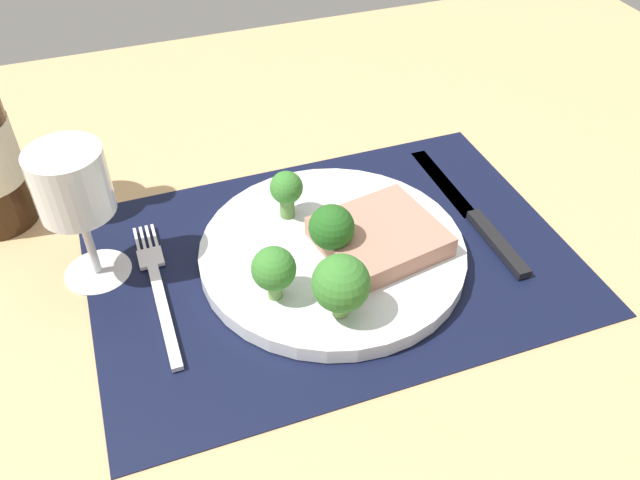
{
  "coord_description": "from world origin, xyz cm",
  "views": [
    {
      "loc": [
        -17.11,
        -43.92,
        44.6
      ],
      "look_at": [
        -0.84,
        1.24,
        1.9
      ],
      "focal_mm": 36.9,
      "sensor_mm": 36.0,
      "label": 1
    }
  ],
  "objects_px": {
    "fork": "(158,288)",
    "wine_glass": "(73,191)",
    "plate": "(332,252)",
    "steak": "(379,236)",
    "knife": "(475,217)"
  },
  "relations": [
    {
      "from": "knife",
      "to": "wine_glass",
      "type": "bearing_deg",
      "value": 169.14
    },
    {
      "from": "plate",
      "to": "steak",
      "type": "height_order",
      "value": "steak"
    },
    {
      "from": "fork",
      "to": "knife",
      "type": "bearing_deg",
      "value": -3.73
    },
    {
      "from": "steak",
      "to": "fork",
      "type": "distance_m",
      "value": 0.21
    },
    {
      "from": "fork",
      "to": "wine_glass",
      "type": "bearing_deg",
      "value": 135.4
    },
    {
      "from": "fork",
      "to": "knife",
      "type": "relative_size",
      "value": 0.83
    },
    {
      "from": "fork",
      "to": "wine_glass",
      "type": "distance_m",
      "value": 0.12
    },
    {
      "from": "plate",
      "to": "wine_glass",
      "type": "height_order",
      "value": "wine_glass"
    },
    {
      "from": "plate",
      "to": "wine_glass",
      "type": "bearing_deg",
      "value": 164.59
    },
    {
      "from": "plate",
      "to": "fork",
      "type": "relative_size",
      "value": 1.35
    },
    {
      "from": "fork",
      "to": "wine_glass",
      "type": "height_order",
      "value": "wine_glass"
    },
    {
      "from": "steak",
      "to": "fork",
      "type": "xyz_separation_m",
      "value": [
        -0.21,
        0.03,
        -0.02
      ]
    },
    {
      "from": "plate",
      "to": "steak",
      "type": "relative_size",
      "value": 2.37
    },
    {
      "from": "fork",
      "to": "wine_glass",
      "type": "xyz_separation_m",
      "value": [
        -0.05,
        0.05,
        0.09
      ]
    },
    {
      "from": "wine_glass",
      "to": "knife",
      "type": "bearing_deg",
      "value": -8.21
    }
  ]
}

